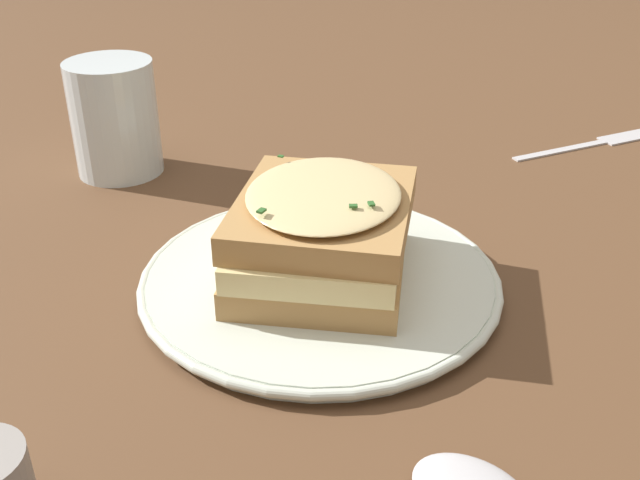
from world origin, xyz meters
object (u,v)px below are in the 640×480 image
Objects in this scene: dinner_plate at (320,280)px; sandwich at (321,233)px; fork at (605,141)px; water_glass at (115,118)px.

sandwich reaches higher than dinner_plate.
fork is at bearing 147.10° from dinner_plate.
water_glass is at bearing -123.82° from dinner_plate.
dinner_plate is 1.66× the size of fork.
water_glass is at bearing -106.13° from fork.
sandwich is 1.37× the size of water_glass.
sandwich is 0.41m from fork.
dinner_plate reaches higher than fork.
sandwich reaches higher than fork.
dinner_plate is 0.28m from water_glass.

